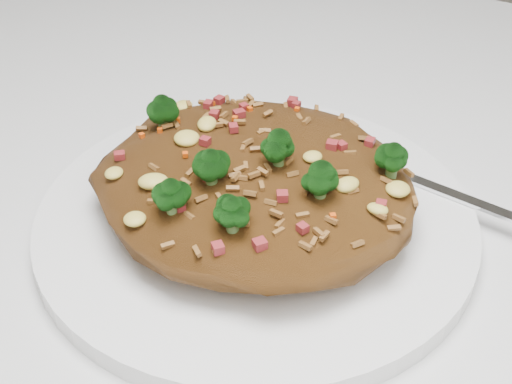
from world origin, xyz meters
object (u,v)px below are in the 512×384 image
Objects in this scene: fork at (421,182)px; fried_rice at (256,173)px; plate at (256,219)px; dining_table at (170,223)px.

fried_rice is at bearing -128.94° from fork.
plate is 0.12m from fork.
fried_rice reaches higher than fork.
fork is (0.08, 0.08, 0.01)m from plate.
dining_table is 7.38× the size of fork.
plate reaches higher than dining_table.
fried_rice is 1.26× the size of fork.
fork is at bearing 4.30° from dining_table.
plate is (0.12, -0.06, 0.10)m from dining_table.
fork reaches higher than plate.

